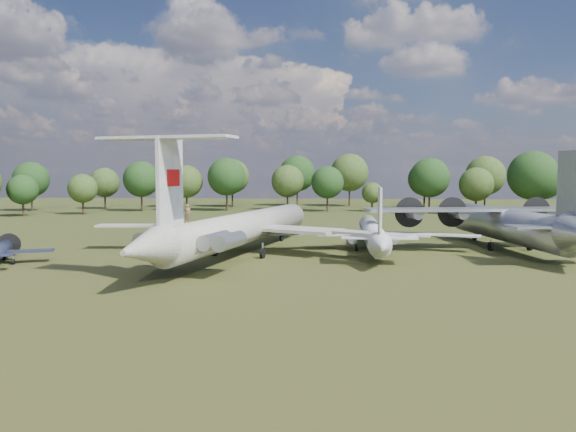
# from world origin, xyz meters

# --- Properties ---
(ground) EXTENTS (300.00, 300.00, 0.00)m
(ground) POSITION_xyz_m (0.00, 0.00, 0.00)
(ground) COLOR #213B13
(ground) RESTS_ON ground
(il62_airliner) EXTENTS (55.42, 64.85, 5.50)m
(il62_airliner) POSITION_xyz_m (1.89, -0.06, 2.75)
(il62_airliner) COLOR silver
(il62_airliner) RESTS_ON ground
(tu104_jet) EXTENTS (29.25, 38.45, 3.78)m
(tu104_jet) POSITION_xyz_m (18.68, 5.07, 1.89)
(tu104_jet) COLOR silver
(tu104_jet) RESTS_ON ground
(an12_transport) EXTENTS (44.62, 48.43, 5.68)m
(an12_transport) POSITION_xyz_m (37.09, 7.06, 2.84)
(an12_transport) COLOR #95979C
(an12_transport) RESTS_ON ground
(person_on_il62) EXTENTS (0.74, 0.52, 1.92)m
(person_on_il62) POSITION_xyz_m (-1.83, -15.00, 6.46)
(person_on_il62) COLOR #875F45
(person_on_il62) RESTS_ON il62_airliner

